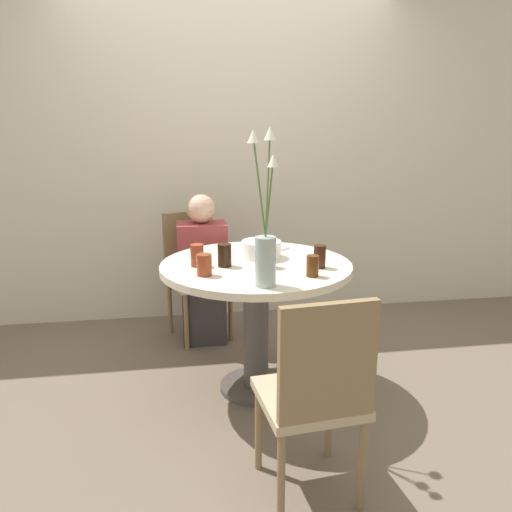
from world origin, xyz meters
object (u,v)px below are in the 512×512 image
(drink_glass_1, at_px, (225,255))
(drink_glass_5, at_px, (270,258))
(drink_glass_0, at_px, (320,257))
(person_guest, at_px, (203,274))
(drink_glass_3, at_px, (197,255))
(birthday_cake, at_px, (261,249))
(chair_far_back, at_px, (194,267))
(chair_right_flank, at_px, (316,389))
(drink_glass_4, at_px, (204,265))
(drink_glass_2, at_px, (313,266))
(side_plate, at_px, (275,247))
(flower_vase, at_px, (265,240))

(drink_glass_1, xyz_separation_m, drink_glass_5, (0.24, -0.06, -0.01))
(drink_glass_0, bearing_deg, person_guest, 123.49)
(drink_glass_0, distance_m, drink_glass_3, 0.66)
(birthday_cake, bearing_deg, chair_far_back, 115.21)
(drink_glass_1, height_order, person_guest, person_guest)
(chair_right_flank, height_order, drink_glass_4, chair_right_flank)
(drink_glass_1, relative_size, drink_glass_5, 1.24)
(drink_glass_3, bearing_deg, drink_glass_0, -11.44)
(drink_glass_2, height_order, drink_glass_4, drink_glass_4)
(chair_right_flank, bearing_deg, drink_glass_2, -108.74)
(chair_far_back, relative_size, birthday_cake, 3.99)
(side_plate, distance_m, drink_glass_1, 0.52)
(drink_glass_0, relative_size, drink_glass_3, 1.02)
(drink_glass_1, xyz_separation_m, drink_glass_4, (-0.12, -0.15, -0.01))
(chair_right_flank, distance_m, drink_glass_4, 0.90)
(drink_glass_1, bearing_deg, drink_glass_3, 170.11)
(chair_right_flank, distance_m, drink_glass_3, 1.07)
(chair_right_flank, xyz_separation_m, drink_glass_0, (0.23, 0.80, 0.32))
(chair_far_back, relative_size, drink_glass_5, 9.07)
(drink_glass_3, bearing_deg, side_plate, 35.05)
(birthday_cake, height_order, flower_vase, flower_vase)
(drink_glass_1, height_order, drink_glass_5, drink_glass_1)
(birthday_cake, relative_size, drink_glass_4, 2.04)
(drink_glass_5, bearing_deg, drink_glass_3, 167.28)
(birthday_cake, distance_m, drink_glass_1, 0.27)
(birthday_cake, relative_size, drink_glass_5, 2.27)
(drink_glass_2, xyz_separation_m, drink_glass_5, (-0.18, 0.19, -0.00))
(drink_glass_2, bearing_deg, birthday_cake, 115.53)
(person_guest, bearing_deg, drink_glass_5, -68.99)
(chair_far_back, bearing_deg, flower_vase, -96.81)
(side_plate, relative_size, drink_glass_4, 1.54)
(chair_right_flank, relative_size, drink_glass_1, 7.32)
(drink_glass_2, height_order, drink_glass_5, drink_glass_2)
(side_plate, distance_m, drink_glass_3, 0.62)
(drink_glass_0, xyz_separation_m, person_guest, (-0.59, 0.89, -0.34))
(drink_glass_1, bearing_deg, chair_far_back, 98.48)
(chair_far_back, bearing_deg, person_guest, -90.00)
(flower_vase, bearing_deg, chair_far_back, 102.81)
(birthday_cake, relative_size, side_plate, 1.32)
(chair_far_back, distance_m, drink_glass_4, 1.13)
(drink_glass_4, height_order, drink_glass_5, drink_glass_4)
(drink_glass_0, height_order, drink_glass_2, drink_glass_0)
(person_guest, bearing_deg, drink_glass_4, -92.01)
(flower_vase, relative_size, drink_glass_4, 6.64)
(side_plate, height_order, drink_glass_0, drink_glass_0)
(drink_glass_0, xyz_separation_m, drink_glass_5, (-0.26, 0.04, -0.01))
(chair_right_flank, distance_m, drink_glass_5, 0.90)
(side_plate, distance_m, person_guest, 0.66)
(drink_glass_2, height_order, person_guest, person_guest)
(drink_glass_5, bearing_deg, person_guest, 111.01)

